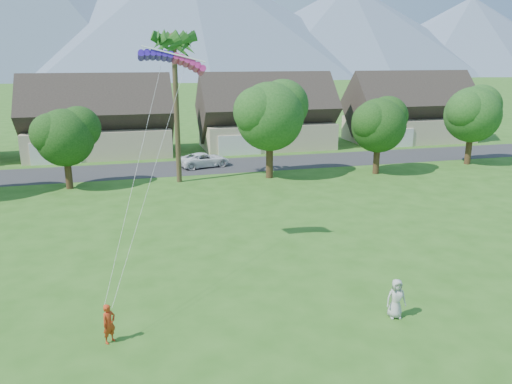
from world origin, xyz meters
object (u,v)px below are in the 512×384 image
object	(u,v)px
watcher	(396,299)
parafoil_kite	(173,58)
kite_flyer	(109,324)
parked_car	(204,160)

from	to	relation	value
watcher	parafoil_kite	distance (m)	15.41
kite_flyer	watcher	distance (m)	11.51
kite_flyer	watcher	world-z (taller)	watcher
kite_flyer	watcher	bearing A→B (deg)	-46.01
watcher	parked_car	world-z (taller)	watcher
watcher	parked_car	distance (m)	31.37
watcher	parked_car	bearing A→B (deg)	103.90
parked_car	parafoil_kite	distance (m)	24.63
kite_flyer	parked_car	distance (m)	31.30
kite_flyer	parafoil_kite	bearing A→B (deg)	25.23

